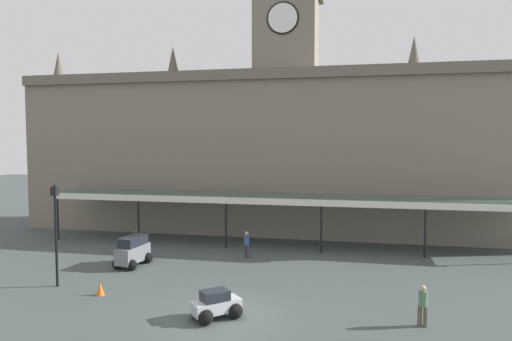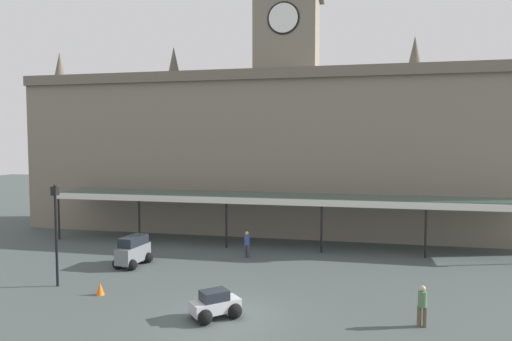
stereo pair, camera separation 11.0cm
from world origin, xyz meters
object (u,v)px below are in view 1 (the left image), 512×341
Objects in this scene: car_grey_van at (133,252)px; car_silver_sedan at (216,306)px; traffic_cone at (100,289)px; victorian_lamppost at (56,224)px; pedestrian_near_entrance at (423,304)px; pedestrian_crossing_forecourt at (247,243)px; planter_near_kerb at (132,242)px.

car_grey_van reaches higher than car_silver_sedan.
car_silver_sedan reaches higher than traffic_cone.
car_silver_sedan is (7.13, -6.64, -0.30)m from car_grey_van.
victorian_lamppost is (-9.13, 2.35, 2.73)m from car_silver_sedan.
traffic_cone is (-14.61, 0.72, -0.61)m from pedestrian_near_entrance.
car_grey_van is 7.00m from pedestrian_crossing_forecourt.
pedestrian_crossing_forecourt is at bearing 135.75° from pedestrian_near_entrance.
traffic_cone is at bearing -80.38° from car_grey_van.
victorian_lamppost reaches higher than traffic_cone.
pedestrian_crossing_forecourt is 0.32× the size of victorian_lamppost.
car_grey_van is 1.12× the size of car_silver_sedan.
car_silver_sedan is at bearing -14.41° from victorian_lamppost.
victorian_lamppost is 5.46× the size of planter_near_kerb.
car_grey_van is at bearing 99.62° from traffic_cone.
planter_near_kerb reaches higher than traffic_cone.
pedestrian_near_entrance reaches higher than car_silver_sedan.
victorian_lamppost reaches higher than planter_near_kerb.
victorian_lamppost reaches higher than car_silver_sedan.
pedestrian_crossing_forecourt is at bearing -3.36° from planter_near_kerb.
pedestrian_near_entrance is (9.27, -9.03, 0.00)m from pedestrian_crossing_forecourt.
car_silver_sedan is at bearing -42.97° from car_grey_van.
car_grey_van reaches higher than pedestrian_crossing_forecourt.
pedestrian_crossing_forecourt is at bearing 57.27° from traffic_cone.
victorian_lamppost is (-2.00, -4.29, 2.43)m from car_grey_van.
car_grey_van is 5.14m from traffic_cone.
pedestrian_crossing_forecourt is at bearing 27.79° from car_grey_van.
car_grey_van is at bearing -61.85° from planter_near_kerb.
pedestrian_near_entrance is at bearing -20.45° from car_grey_van.
car_silver_sedan is at bearing -48.67° from planter_near_kerb.
car_grey_van is at bearing 64.98° from victorian_lamppost.
planter_near_kerb is at bearing 131.33° from car_silver_sedan.
car_grey_van is 9.75m from car_silver_sedan.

